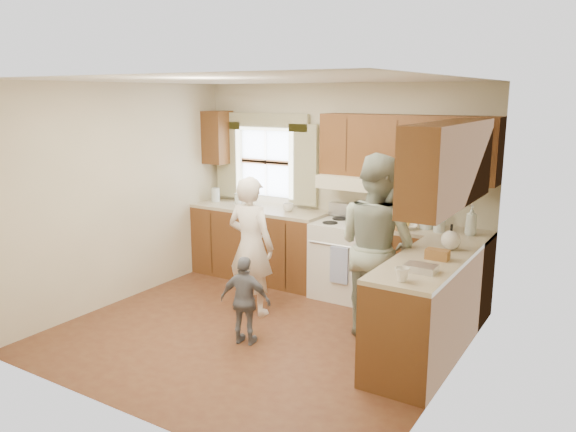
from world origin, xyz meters
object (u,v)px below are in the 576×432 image
Objects in this scene: stove at (348,258)px; woman_right at (377,246)px; woman_left at (251,246)px; child at (245,301)px.

woman_right is (0.70, -0.83, 0.45)m from stove.
stove is 1.27m from woman_left.
woman_right is at bearing -172.58° from woman_left.
child is at bearing 120.47° from woman_left.
woman_right is at bearing -150.67° from child.
stove is 0.70× the size of woman_left.
stove is 1.73m from child.
woman_left is 1.40m from woman_right.
woman_left is at bearing -71.44° from child.
woman_left is (-0.68, -1.03, 0.30)m from stove.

